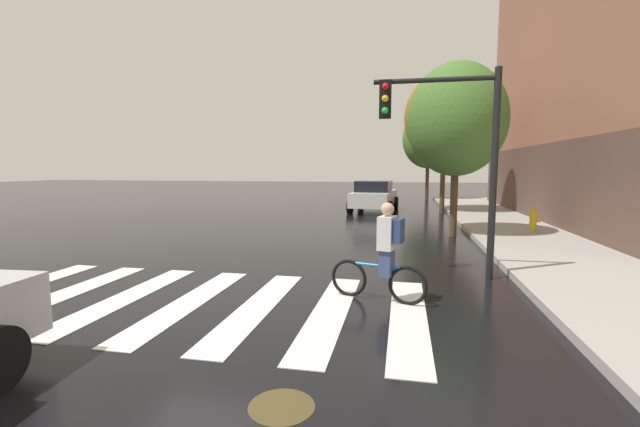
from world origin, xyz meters
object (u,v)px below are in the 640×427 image
manhole_cover (282,406)px  street_tree_mid (445,118)px  street_tree_near (457,120)px  sedan_mid (374,196)px  cyclist (385,253)px  street_tree_far (428,139)px  traffic_light_near (452,138)px  fire_hydrant (533,220)px

manhole_cover → street_tree_mid: 18.75m
street_tree_near → street_tree_mid: bearing=87.8°
manhole_cover → street_tree_near: size_ratio=0.11×
sedan_mid → cyclist: cyclist is taller
manhole_cover → street_tree_far: size_ratio=0.10×
sedan_mid → street_tree_far: street_tree_far is taller
street_tree_near → street_tree_far: 15.79m
manhole_cover → traffic_light_near: size_ratio=0.15×
manhole_cover → fire_hydrant: (5.34, 11.12, 0.53)m
street_tree_far → street_tree_mid: bearing=-88.2°
cyclist → street_tree_mid: 15.22m
fire_hydrant → manhole_cover: bearing=-115.6°
traffic_light_near → sedan_mid: bearing=100.6°
traffic_light_near → fire_hydrant: 7.17m
street_tree_mid → street_tree_near: bearing=-92.2°
manhole_cover → fire_hydrant: 12.35m
street_tree_far → manhole_cover: bearing=-96.0°
street_tree_mid → street_tree_far: (-0.27, 8.49, -0.45)m
sedan_mid → traffic_light_near: traffic_light_near is taller
street_tree_near → street_tree_far: size_ratio=0.90×
sedan_mid → fire_hydrant: 8.89m
fire_hydrant → street_tree_far: street_tree_far is taller
cyclist → street_tree_far: (1.94, 23.05, 3.39)m
manhole_cover → street_tree_near: bearing=75.5°
manhole_cover → cyclist: bearing=76.3°
cyclist → street_tree_near: bearing=75.1°
street_tree_mid → fire_hydrant: bearing=-71.2°
traffic_light_near → manhole_cover: bearing=-111.3°
manhole_cover → street_tree_far: street_tree_far is taller
sedan_mid → street_tree_far: bearing=69.8°
manhole_cover → traffic_light_near: (2.03, 5.21, 2.86)m
sedan_mid → street_tree_far: (3.11, 8.44, 3.41)m
manhole_cover → fire_hydrant: size_ratio=0.82×
sedan_mid → street_tree_near: bearing=-67.1°
manhole_cover → cyclist: cyclist is taller
manhole_cover → sedan_mid: bearing=91.1°
cyclist → fire_hydrant: (4.52, 7.79, -0.31)m
traffic_light_near → street_tree_near: bearing=82.4°
manhole_cover → street_tree_mid: bearing=80.4°
cyclist → traffic_light_near: 3.01m
traffic_light_near → street_tree_far: (0.73, 21.18, 1.37)m
sedan_mid → street_tree_far: size_ratio=0.76×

